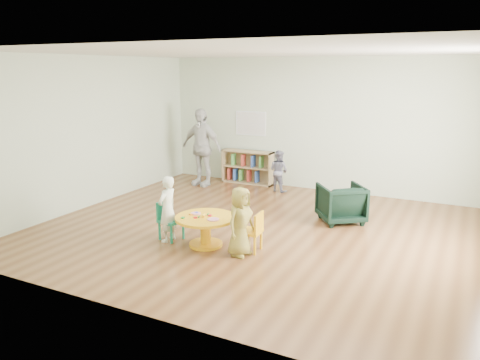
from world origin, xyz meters
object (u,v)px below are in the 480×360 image
Objects in this scene: kid_chair_left at (169,219)px; child_right at (241,222)px; kid_chair_right at (253,231)px; activity_table at (206,226)px; child_left at (167,209)px; bookshelf at (248,167)px; armchair at (341,203)px; adult_caretaker at (201,147)px; toddler at (279,171)px.

child_right is at bearing 97.04° from kid_chair_left.
kid_chair_left is 1.37m from kid_chair_right.
activity_table is 1.50× the size of kid_chair_left.
kid_chair_left reaches higher than kid_chair_right.
child_left is (-1.33, -0.20, 0.19)m from kid_chair_right.
child_right reaches higher than kid_chair_left.
kid_chair_right is (1.36, 0.11, -0.01)m from kid_chair_left.
kid_chair_left is 0.20m from child_left.
armchair is (2.64, -1.82, -0.04)m from bookshelf.
kid_chair_right is at bearing 105.70° from kid_chair_left.
armchair is 3.71m from adult_caretaker.
activity_table is 0.74× the size of bookshelf.
kid_chair_left is at bearing 6.49° from armchair.
child_left is at bearing 102.52° from child_right.
bookshelf reaches higher than kid_chair_left.
armchair is (2.14, 2.00, 0.01)m from kid_chair_left.
child_right reaches higher than activity_table.
toddler reaches higher than activity_table.
bookshelf is 1.35× the size of toddler.
kid_chair_right is 1.35m from child_left.
kid_chair_right is at bearing -43.07° from adult_caretaker.
adult_caretaker is (-1.99, 3.17, 0.55)m from activity_table.
child_left is at bearing -171.92° from activity_table.
kid_chair_left is 0.59× the size of child_left.
armchair reaches higher than kid_chair_left.
kid_chair_left is 3.85m from bookshelf.
bookshelf is 1.17m from adult_caretaker.
adult_caretaker is (-1.38, 3.25, 0.36)m from child_left.
activity_table is at bearing 16.59° from armchair.
bookshelf is 0.70× the size of adult_caretaker.
child_right is at bearing -65.60° from bookshelf.
armchair is (1.49, 1.99, 0.02)m from activity_table.
child_right is 1.11× the size of toddler.
bookshelf is at bearing 37.10° from child_right.
kid_chair_left is at bearing 98.68° from toddler.
toddler is (-0.23, 3.42, 0.13)m from activity_table.
armchair is at bearing -34.58° from bookshelf.
kid_chair_right is at bearing 100.96° from child_left.
activity_table is 0.73m from kid_chair_right.
bookshelf is at bearing -71.10° from armchair.
child_left reaches higher than bookshelf.
armchair is 0.81× the size of toddler.
toddler is (0.92, -0.39, 0.08)m from bookshelf.
bookshelf is at bearing 23.39° from kid_chair_right.
armchair is at bearing 137.19° from child_left.
child_left is 3.53m from toddler.
child_right reaches higher than toddler.
activity_table is 3.78m from adult_caretaker.
toddler is at bearing -23.16° from bookshelf.
bookshelf is 4.29m from child_right.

